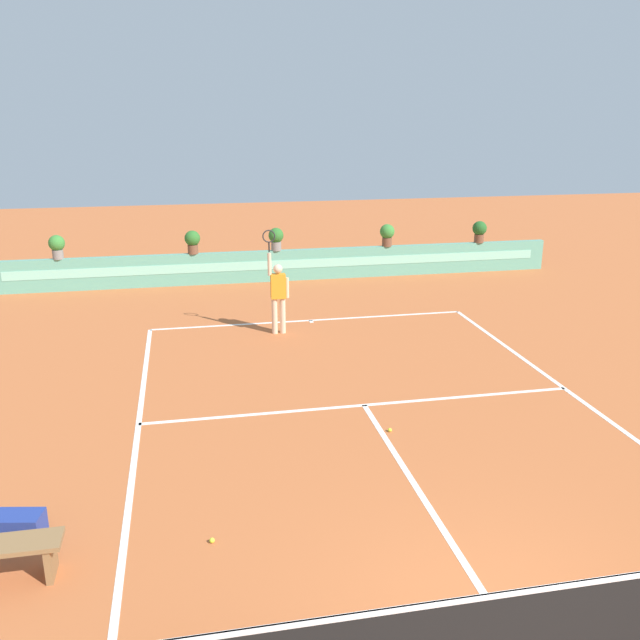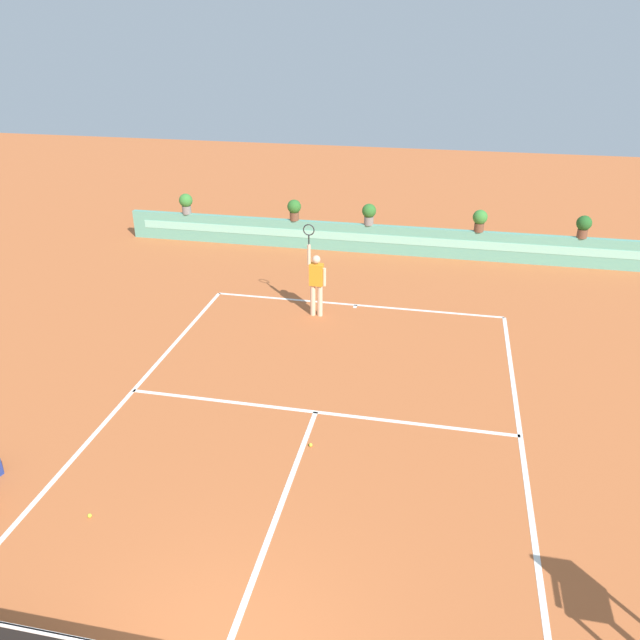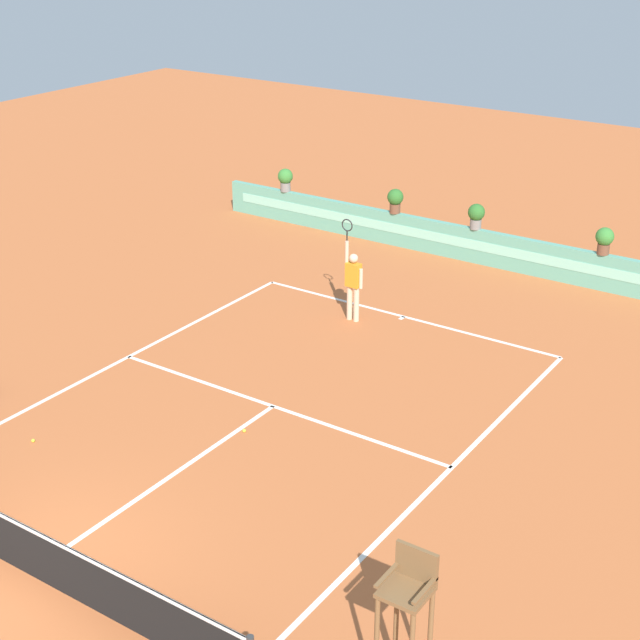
% 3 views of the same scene
% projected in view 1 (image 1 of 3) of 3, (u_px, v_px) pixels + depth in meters
% --- Properties ---
extents(ground_plane, '(60.00, 60.00, 0.00)m').
position_uv_depth(ground_plane, '(370.00, 414.00, 12.39)').
color(ground_plane, '#BC6033').
extents(court_lines, '(8.32, 11.94, 0.01)m').
position_uv_depth(court_lines, '(360.00, 398.00, 13.06)').
color(court_lines, white).
rests_on(court_lines, ground).
extents(net, '(8.92, 0.10, 1.00)m').
position_uv_depth(net, '(535.00, 624.00, 6.62)').
color(net, '#333333').
rests_on(net, ground).
extents(back_wall_barrier, '(18.00, 0.21, 1.00)m').
position_uv_depth(back_wall_barrier, '(285.00, 265.00, 21.97)').
color(back_wall_barrier, '#60A88E').
rests_on(back_wall_barrier, ground).
extents(gear_bag, '(0.76, 0.49, 0.36)m').
position_uv_depth(gear_bag, '(15.00, 527.00, 8.73)').
color(gear_bag, navy).
rests_on(gear_bag, ground).
extents(tennis_player, '(0.62, 0.23, 2.58)m').
position_uv_depth(tennis_player, '(278.00, 292.00, 16.59)').
color(tennis_player, beige).
rests_on(tennis_player, ground).
extents(tennis_ball_near_baseline, '(0.07, 0.07, 0.07)m').
position_uv_depth(tennis_ball_near_baseline, '(212.00, 540.00, 8.70)').
color(tennis_ball_near_baseline, '#CCE033').
rests_on(tennis_ball_near_baseline, ground).
extents(tennis_ball_mid_court, '(0.07, 0.07, 0.07)m').
position_uv_depth(tennis_ball_mid_court, '(390.00, 430.00, 11.71)').
color(tennis_ball_mid_court, '#CCE033').
rests_on(tennis_ball_mid_court, ground).
extents(potted_plant_centre, '(0.48, 0.48, 0.72)m').
position_uv_depth(potted_plant_centre, '(276.00, 238.00, 21.66)').
color(potted_plant_centre, gray).
rests_on(potted_plant_centre, back_wall_barrier).
extents(potted_plant_right, '(0.48, 0.48, 0.72)m').
position_uv_depth(potted_plant_right, '(387.00, 234.00, 22.35)').
color(potted_plant_right, brown).
rests_on(potted_plant_right, back_wall_barrier).
extents(potted_plant_far_left, '(0.48, 0.48, 0.72)m').
position_uv_depth(potted_plant_far_left, '(57.00, 245.00, 20.41)').
color(potted_plant_far_left, gray).
rests_on(potted_plant_far_left, back_wall_barrier).
extents(potted_plant_left, '(0.48, 0.48, 0.72)m').
position_uv_depth(potted_plant_left, '(192.00, 241.00, 21.16)').
color(potted_plant_left, brown).
rests_on(potted_plant_left, back_wall_barrier).
extents(potted_plant_far_right, '(0.48, 0.48, 0.72)m').
position_uv_depth(potted_plant_far_right, '(479.00, 230.00, 22.96)').
color(potted_plant_far_right, brown).
rests_on(potted_plant_far_right, back_wall_barrier).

